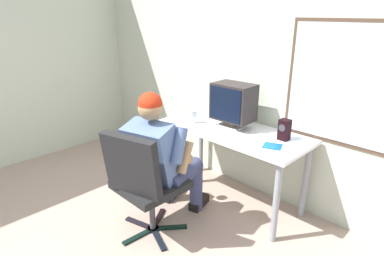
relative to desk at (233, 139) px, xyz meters
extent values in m
cube|color=beige|center=(0.28, 0.37, 0.74)|extent=(5.44, 0.06, 2.77)
cube|color=#4C3828|center=(1.03, 0.33, 0.59)|extent=(1.38, 0.01, 0.98)
cube|color=silver|center=(1.03, 0.33, 0.59)|extent=(1.32, 0.02, 0.92)
cylinder|color=gray|center=(-0.64, -0.24, -0.29)|extent=(0.05, 0.05, 0.71)
cylinder|color=gray|center=(0.64, -0.24, -0.29)|extent=(0.05, 0.05, 0.71)
cylinder|color=gray|center=(-0.64, 0.24, -0.29)|extent=(0.05, 0.05, 0.71)
cylinder|color=gray|center=(0.64, 0.24, -0.29)|extent=(0.05, 0.05, 0.71)
cube|color=white|center=(0.00, 0.00, 0.08)|extent=(1.41, 0.62, 0.03)
cube|color=black|center=(-0.30, -0.89, -0.64)|extent=(0.29, 0.12, 0.02)
cube|color=black|center=(-0.17, -1.00, -0.64)|extent=(0.06, 0.29, 0.02)
cube|color=black|center=(-0.02, -0.90, -0.64)|extent=(0.29, 0.15, 0.02)
cube|color=black|center=(-0.07, -0.74, -0.64)|extent=(0.22, 0.26, 0.02)
cube|color=black|center=(-0.24, -0.73, -0.64)|extent=(0.20, 0.27, 0.02)
cylinder|color=black|center=(-0.16, -0.85, -0.64)|extent=(0.10, 0.10, 0.02)
cylinder|color=#3F3F44|center=(-0.16, -0.85, -0.42)|extent=(0.05, 0.05, 0.40)
cube|color=black|center=(-0.16, -0.85, -0.20)|extent=(0.50, 0.50, 0.06)
cube|color=black|center=(-0.10, -1.06, 0.06)|extent=(0.49, 0.24, 0.48)
cylinder|color=#3D4269|center=(-0.06, -0.57, -0.17)|extent=(0.26, 0.45, 0.15)
cylinder|color=#3D4269|center=(-0.12, -0.37, -0.41)|extent=(0.12, 0.12, 0.47)
cube|color=black|center=(-0.13, -0.31, -0.61)|extent=(0.16, 0.26, 0.08)
cylinder|color=#3D4269|center=(-0.37, -0.66, -0.17)|extent=(0.26, 0.45, 0.15)
cylinder|color=#3D4269|center=(-0.43, -0.45, -0.41)|extent=(0.12, 0.12, 0.47)
cube|color=black|center=(-0.44, -0.39, -0.61)|extent=(0.16, 0.26, 0.08)
cube|color=slate|center=(-0.16, -0.82, 0.07)|extent=(0.45, 0.41, 0.52)
sphere|color=#A78156|center=(-0.16, -0.82, 0.44)|extent=(0.19, 0.19, 0.19)
sphere|color=red|center=(-0.16, -0.82, 0.47)|extent=(0.19, 0.19, 0.19)
cylinder|color=slate|center=(0.04, -0.72, 0.16)|extent=(0.14, 0.21, 0.29)
cylinder|color=#A78156|center=(0.02, -0.63, 0.03)|extent=(0.12, 0.21, 0.26)
sphere|color=#A78156|center=(0.01, -0.59, 0.00)|extent=(0.09, 0.09, 0.09)
cylinder|color=slate|center=(-0.39, -0.83, 0.16)|extent=(0.14, 0.22, 0.29)
cylinder|color=#A78156|center=(-0.42, -0.70, 0.12)|extent=(0.12, 0.20, 0.27)
sphere|color=#A78156|center=(-0.45, -0.61, 0.18)|extent=(0.09, 0.09, 0.09)
cube|color=beige|center=(-0.05, 0.05, 0.11)|extent=(0.23, 0.18, 0.02)
cylinder|color=beige|center=(-0.05, 0.05, 0.14)|extent=(0.04, 0.04, 0.05)
cube|color=#2B2424|center=(-0.05, 0.05, 0.34)|extent=(0.39, 0.26, 0.34)
cube|color=black|center=(-0.05, -0.08, 0.34)|extent=(0.34, 0.02, 0.30)
cylinder|color=silver|center=(-0.39, -0.14, 0.10)|extent=(0.07, 0.07, 0.00)
cylinder|color=silver|center=(-0.39, -0.14, 0.13)|extent=(0.01, 0.01, 0.06)
cylinder|color=silver|center=(-0.39, -0.14, 0.20)|extent=(0.09, 0.09, 0.06)
cylinder|color=#50051C|center=(-0.39, -0.14, 0.18)|extent=(0.08, 0.08, 0.03)
cube|color=black|center=(0.46, 0.10, 0.19)|extent=(0.09, 0.08, 0.18)
cylinder|color=#333338|center=(0.46, 0.06, 0.21)|extent=(0.06, 0.01, 0.06)
cube|color=blue|center=(0.48, -0.10, 0.10)|extent=(0.18, 0.17, 0.01)
camera|label=1|loc=(1.71, -2.24, 1.12)|focal=30.11mm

